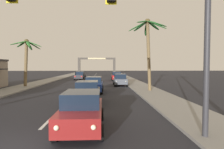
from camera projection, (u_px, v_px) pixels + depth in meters
The scene contains 13 objects.
sidewalk_right at pixel (140, 86), 26.66m from camera, with size 3.20×110.00×0.14m, color gray.
sidewalk_left at pixel (25, 86), 26.02m from camera, with size 3.20×110.00×0.14m, color gray.
lane_markings at pixel (86, 87), 25.55m from camera, with size 4.28×86.74×0.01m.
traffic_signal_mast at pixel (114, 6), 7.04m from camera, with size 10.96×0.41×6.94m.
sedan_lead_at_stop_bar at pixel (82, 110), 8.68m from camera, with size 1.97×4.46×1.68m.
sedan_third_in_queue at pixel (87, 92), 14.66m from camera, with size 2.01×4.47×1.68m.
sedan_fifth_in_queue at pixel (94, 84), 20.65m from camera, with size 2.00×4.47×1.68m.
sedan_oncoming_far at pixel (80, 76), 40.09m from camera, with size 2.10×4.51×1.68m.
sedan_parked_nearest_kerb at pixel (120, 80), 28.05m from camera, with size 1.96×4.46×1.68m.
sedan_parked_mid_kerb at pixel (116, 76), 37.67m from camera, with size 1.99×4.47×1.68m.
palm_left_third at pixel (26, 54), 25.69m from camera, with size 4.03×3.92×6.42m.
palm_right_second at pixel (148, 38), 21.11m from camera, with size 4.48×4.33×8.00m.
town_gateway_arch at pixel (97, 63), 75.64m from camera, with size 14.70×0.90×6.13m.
Camera 1 is at (2.87, -6.39, 2.83)m, focal length 30.92 mm.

